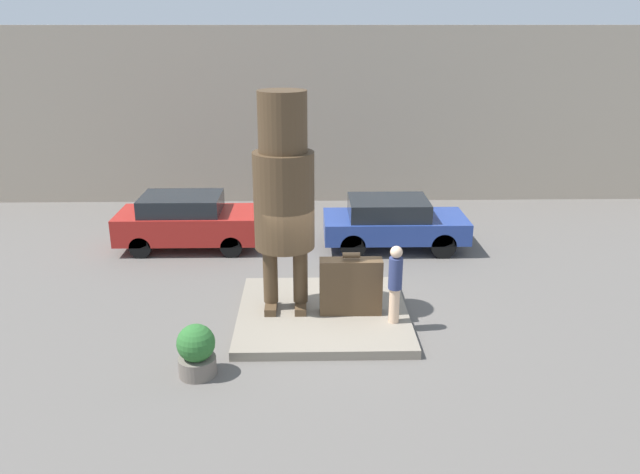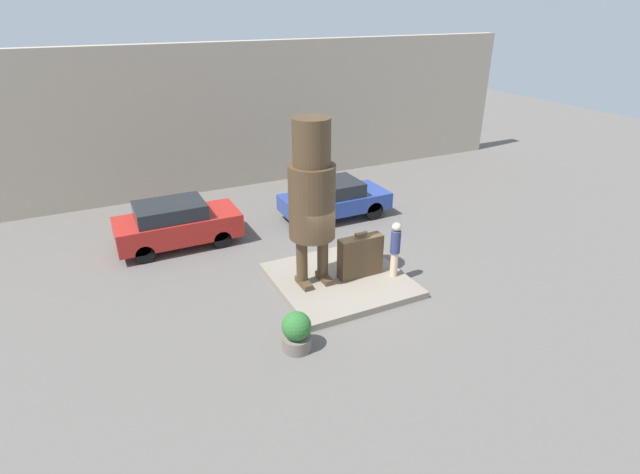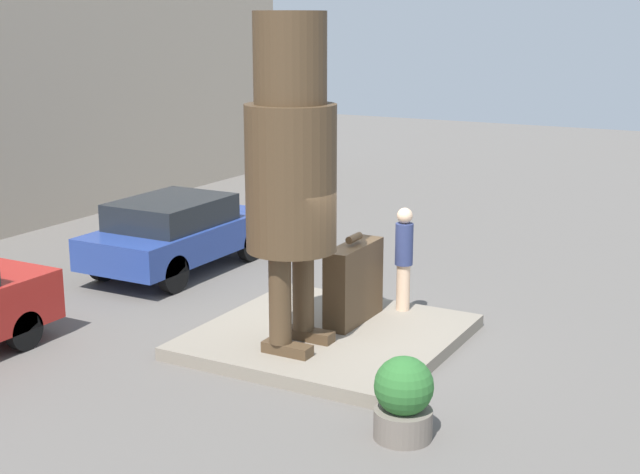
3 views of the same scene
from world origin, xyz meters
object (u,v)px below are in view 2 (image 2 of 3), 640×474
object	(u,v)px
parked_car_blue	(334,198)
statue_figure	(312,191)
parked_car_red	(176,223)
planter_pot	(297,332)
giant_suitcase	(360,256)
tourist	(395,247)

from	to	relation	value
parked_car_blue	statue_figure	bearing A→B (deg)	-124.08
parked_car_red	parked_car_blue	size ratio (longest dim) A/B	1.00
planter_pot	giant_suitcase	bearing A→B (deg)	35.84
parked_car_red	planter_pot	distance (m)	7.07
parked_car_blue	tourist	bearing A→B (deg)	-97.12
planter_pot	parked_car_red	bearing A→B (deg)	101.15
tourist	parked_car_blue	world-z (taller)	tourist
giant_suitcase	tourist	world-z (taller)	tourist
statue_figure	tourist	bearing A→B (deg)	-17.92
statue_figure	parked_car_blue	size ratio (longest dim) A/B	1.17
tourist	planter_pot	distance (m)	4.27
statue_figure	parked_car_blue	bearing A→B (deg)	55.92
giant_suitcase	tourist	bearing A→B (deg)	-27.32
statue_figure	tourist	xyz separation A→B (m)	(2.30, -0.74, -1.84)
statue_figure	tourist	distance (m)	3.04
parked_car_blue	planter_pot	world-z (taller)	parked_car_blue
parked_car_blue	parked_car_red	bearing A→B (deg)	178.45
parked_car_red	planter_pot	size ratio (longest dim) A/B	4.01
parked_car_blue	giant_suitcase	bearing A→B (deg)	-108.22
statue_figure	parked_car_blue	xyz separation A→B (m)	(2.93, 4.34, -2.17)
statue_figure	parked_car_red	world-z (taller)	statue_figure
giant_suitcase	planter_pot	distance (m)	3.69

